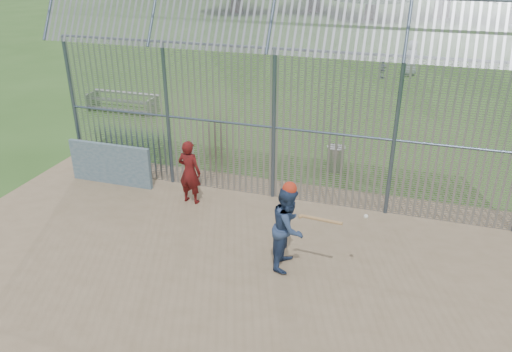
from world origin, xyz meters
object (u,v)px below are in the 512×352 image
(batter, at_px, (288,227))
(trash_can, at_px, (336,158))
(onlooker, at_px, (190,172))
(bleacher, at_px, (122,102))
(dugout_wall, at_px, (111,164))

(batter, relative_size, trash_can, 2.24)
(onlooker, bearing_deg, bleacher, -41.36)
(trash_can, bearing_deg, dugout_wall, -153.83)
(onlooker, distance_m, trash_can, 4.67)
(batter, height_order, onlooker, batter)
(onlooker, bearing_deg, dugout_wall, -1.90)
(dugout_wall, distance_m, bleacher, 6.84)
(batter, bearing_deg, dugout_wall, 68.41)
(batter, height_order, trash_can, batter)
(batter, distance_m, bleacher, 12.32)
(batter, relative_size, bleacher, 0.61)
(batter, distance_m, onlooker, 3.74)
(trash_can, height_order, bleacher, trash_can)
(dugout_wall, height_order, trash_can, dugout_wall)
(trash_can, bearing_deg, onlooker, -135.44)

